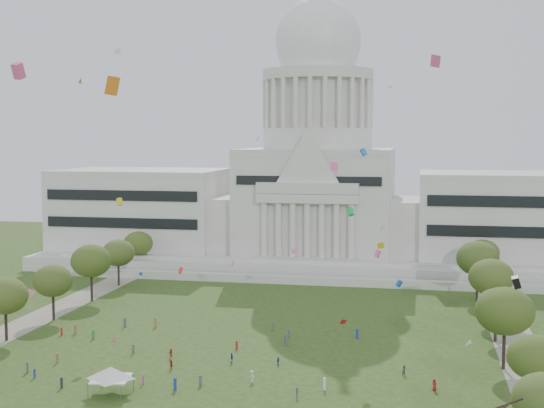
{
  "coord_description": "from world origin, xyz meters",
  "views": [
    {
      "loc": [
        30.66,
        -108.65,
        37.95
      ],
      "look_at": [
        0.0,
        45.0,
        24.0
      ],
      "focal_mm": 50.0,
      "sensor_mm": 36.0,
      "label": 1
    }
  ],
  "objects": [
    {
      "name": "person_0",
      "position": [
        32.93,
        4.55,
        0.88
      ],
      "size": [
        1.02,
        0.97,
        1.76
      ],
      "primitive_type": "imported",
      "rotation": [
        0.0,
        0.0,
        5.61
      ],
      "color": "#B21E1E",
      "rests_on": "ground"
    },
    {
      "name": "row_tree_r_1",
      "position": [
        46.22,
        -1.75,
        7.66
      ],
      "size": [
        7.58,
        7.58,
        10.78
      ],
      "color": "black",
      "rests_on": "ground"
    },
    {
      "name": "row_tree_r_2",
      "position": [
        44.17,
        17.44,
        9.66
      ],
      "size": [
        9.55,
        9.55,
        13.58
      ],
      "color": "black",
      "rests_on": "ground"
    },
    {
      "name": "path_left",
      "position": [
        -48.0,
        30.0,
        0.02
      ],
      "size": [
        8.0,
        160.0,
        0.04
      ],
      "primitive_type": "cube",
      "color": "gray",
      "rests_on": "ground"
    },
    {
      "name": "row_tree_r_6",
      "position": [
        45.96,
        88.13,
        8.51
      ],
      "size": [
        8.42,
        8.42,
        11.97
      ],
      "color": "black",
      "rests_on": "ground"
    },
    {
      "name": "row_tree_r_4",
      "position": [
        44.76,
        50.04,
        9.29
      ],
      "size": [
        9.19,
        9.19,
        13.06
      ],
      "color": "black",
      "rests_on": "ground"
    },
    {
      "name": "row_tree_l_4",
      "position": [
        -44.08,
        52.42,
        9.39
      ],
      "size": [
        9.29,
        9.29,
        13.21
      ],
      "color": "black",
      "rests_on": "ground"
    },
    {
      "name": "person_8",
      "position": [
        -11.33,
        12.7,
        0.82
      ],
      "size": [
        0.8,
        0.49,
        1.65
      ],
      "primitive_type": "imported",
      "rotation": [
        0.0,
        0.0,
        3.14
      ],
      "color": "#B21E1E",
      "rests_on": "ground"
    },
    {
      "name": "person_5",
      "position": [
        -9.16,
        6.68,
        0.76
      ],
      "size": [
        1.02,
        1.52,
        1.53
      ],
      "primitive_type": "imported",
      "rotation": [
        0.0,
        0.0,
        1.93
      ],
      "color": "#B21E1E",
      "rests_on": "ground"
    },
    {
      "name": "person_10",
      "position": [
        7.58,
        12.22,
        0.71
      ],
      "size": [
        0.7,
        0.94,
        1.43
      ],
      "primitive_type": "imported",
      "rotation": [
        0.0,
        0.0,
        1.25
      ],
      "color": "navy",
      "rests_on": "ground"
    },
    {
      "name": "row_tree_r_3",
      "position": [
        44.4,
        34.48,
        7.08
      ],
      "size": [
        7.01,
        7.01,
        9.98
      ],
      "color": "black",
      "rests_on": "ground"
    },
    {
      "name": "kite_swarm",
      "position": [
        0.56,
        2.6,
        26.48
      ],
      "size": [
        83.77,
        101.17,
        65.72
      ],
      "color": "white",
      "rests_on": "ground"
    },
    {
      "name": "person_4",
      "position": [
        -0.33,
        12.01,
        0.88
      ],
      "size": [
        0.86,
        1.16,
        1.76
      ],
      "primitive_type": "imported",
      "rotation": [
        0.0,
        0.0,
        5.03
      ],
      "color": "navy",
      "rests_on": "ground"
    },
    {
      "name": "row_tree_r_5",
      "position": [
        43.49,
        70.19,
        9.93
      ],
      "size": [
        9.82,
        9.82,
        13.96
      ],
      "color": "black",
      "rests_on": "ground"
    },
    {
      "name": "person_9",
      "position": [
        13.26,
        -2.58,
        0.79
      ],
      "size": [
        0.76,
        1.12,
        1.58
      ],
      "primitive_type": "imported",
      "rotation": [
        0.0,
        0.0,
        1.33
      ],
      "color": "#4C4C51",
      "rests_on": "ground"
    },
    {
      "name": "person_2",
      "position": [
        28.35,
        10.91,
        0.84
      ],
      "size": [
        0.95,
        0.88,
        1.67
      ],
      "primitive_type": "imported",
      "rotation": [
        0.0,
        0.0,
        0.63
      ],
      "color": "#4C4C51",
      "rests_on": "ground"
    },
    {
      "name": "person_3",
      "position": [
        5.22,
        2.89,
        0.93
      ],
      "size": [
        1.25,
        1.32,
        1.86
      ],
      "primitive_type": "imported",
      "rotation": [
        0.0,
        0.0,
        5.41
      ],
      "color": "silver",
      "rests_on": "ground"
    },
    {
      "name": "capitol",
      "position": [
        0.0,
        113.59,
        22.3
      ],
      "size": [
        160.0,
        64.5,
        91.3
      ],
      "color": "beige",
      "rests_on": "ground"
    },
    {
      "name": "distant_crowd",
      "position": [
        -13.59,
        14.96,
        0.87
      ],
      "size": [
        61.56,
        40.16,
        1.93
      ],
      "color": "silver",
      "rests_on": "ground"
    },
    {
      "name": "ground",
      "position": [
        0.0,
        0.0,
        0.0
      ],
      "size": [
        400.0,
        400.0,
        0.0
      ],
      "primitive_type": "plane",
      "color": "#2E4517",
      "rests_on": "ground"
    },
    {
      "name": "row_tree_l_6",
      "position": [
        -46.87,
        89.14,
        8.27
      ],
      "size": [
        8.19,
        8.19,
        11.64
      ],
      "color": "black",
      "rests_on": "ground"
    },
    {
      "name": "event_tent",
      "position": [
        -14.01,
        -6.44,
        3.28
      ],
      "size": [
        8.64,
        8.64,
        4.22
      ],
      "color": "#4C4C4C",
      "rests_on": "ground"
    },
    {
      "name": "row_tree_l_3",
      "position": [
        -44.09,
        33.92,
        8.21
      ],
      "size": [
        8.12,
        8.12,
        11.55
      ],
      "color": "black",
      "rests_on": "ground"
    },
    {
      "name": "row_tree_l_2",
      "position": [
        -45.04,
        17.3,
        8.51
      ],
      "size": [
        8.42,
        8.42,
        11.97
      ],
      "color": "black",
      "rests_on": "ground"
    },
    {
      "name": "row_tree_l_5",
      "position": [
        -45.22,
        71.01,
        8.42
      ],
      "size": [
        8.33,
        8.33,
        11.85
      ],
      "color": "black",
      "rests_on": "ground"
    },
    {
      "name": "path_right",
      "position": [
        48.0,
        30.0,
        0.02
      ],
      "size": [
        8.0,
        160.0,
        0.04
      ],
      "primitive_type": "cube",
      "color": "gray",
      "rests_on": "ground"
    }
  ]
}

